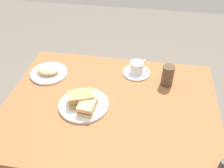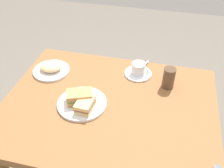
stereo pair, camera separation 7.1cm
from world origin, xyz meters
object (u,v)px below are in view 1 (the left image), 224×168
(spoon, at_px, (141,65))
(salt_shaker, at_px, (223,167))
(sandwich_back, at_px, (88,106))
(coffee_cup, at_px, (137,67))
(coffee_saucer, at_px, (136,73))
(sandwich_front, at_px, (81,98))
(sandwich_plate, at_px, (84,105))
(side_plate, at_px, (49,73))
(dining_table, at_px, (110,120))
(drinking_glass, at_px, (168,76))

(spoon, bearing_deg, salt_shaker, 118.95)
(sandwich_back, distance_m, coffee_cup, 0.40)
(spoon, bearing_deg, coffee_saucer, 72.83)
(sandwich_front, xyz_separation_m, sandwich_back, (-0.04, 0.04, -0.00))
(salt_shaker, bearing_deg, coffee_cup, -56.73)
(sandwich_plate, xyz_separation_m, spoon, (-0.25, -0.38, 0.01))
(sandwich_plate, distance_m, salt_shaker, 0.67)
(side_plate, bearing_deg, sandwich_back, 139.05)
(sandwich_back, relative_size, spoon, 1.20)
(spoon, bearing_deg, dining_table, 70.20)
(coffee_saucer, height_order, salt_shaker, salt_shaker)
(dining_table, bearing_deg, spoon, -109.80)
(sandwich_front, relative_size, sandwich_back, 1.22)
(side_plate, bearing_deg, dining_table, 154.59)
(sandwich_front, relative_size, coffee_saucer, 0.93)
(side_plate, xyz_separation_m, salt_shaker, (-0.87, 0.48, 0.03))
(sandwich_front, bearing_deg, side_plate, -40.60)
(sandwich_back, height_order, coffee_saucer, sandwich_back)
(side_plate, xyz_separation_m, drinking_glass, (-0.66, -0.02, 0.05))
(sandwich_front, bearing_deg, dining_table, -167.89)
(dining_table, relative_size, sandwich_front, 7.41)
(sandwich_back, height_order, salt_shaker, salt_shaker)
(coffee_cup, xyz_separation_m, salt_shaker, (-0.38, 0.57, -0.01))
(salt_shaker, bearing_deg, sandwich_plate, -23.50)
(sandwich_front, xyz_separation_m, salt_shaker, (-0.62, 0.27, -0.01))
(spoon, bearing_deg, coffee_cup, 74.32)
(dining_table, distance_m, salt_shaker, 0.59)
(sandwich_back, bearing_deg, coffee_saucer, -120.08)
(coffee_cup, height_order, salt_shaker, coffee_cup)
(sandwich_plate, height_order, salt_shaker, salt_shaker)
(coffee_saucer, xyz_separation_m, salt_shaker, (-0.38, 0.58, 0.03))
(coffee_saucer, height_order, spoon, spoon)
(sandwich_back, bearing_deg, salt_shaker, 158.32)
(sandwich_front, distance_m, coffee_saucer, 0.39)
(coffee_cup, bearing_deg, sandwich_front, 51.47)
(coffee_cup, relative_size, drinking_glass, 0.88)
(sandwich_plate, bearing_deg, sandwich_front, -19.88)
(sandwich_back, xyz_separation_m, coffee_saucer, (-0.20, -0.35, -0.03))
(sandwich_plate, distance_m, sandwich_front, 0.04)
(sandwich_back, distance_m, spoon, 0.47)
(side_plate, bearing_deg, sandwich_plate, 140.09)
(sandwich_plate, distance_m, coffee_cup, 0.39)
(spoon, bearing_deg, side_plate, 17.57)
(salt_shaker, bearing_deg, side_plate, -29.04)
(dining_table, bearing_deg, sandwich_plate, 14.78)
(dining_table, relative_size, side_plate, 5.09)
(dining_table, xyz_separation_m, side_plate, (0.39, -0.18, 0.12))
(sandwich_plate, height_order, coffee_cup, coffee_cup)
(sandwich_plate, bearing_deg, sandwich_back, 131.40)
(sandwich_front, height_order, salt_shaker, sandwich_front)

